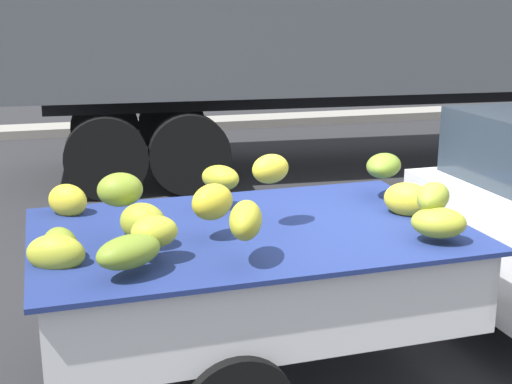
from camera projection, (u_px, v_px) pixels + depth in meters
name	position (u px, v px, depth m)	size (l,w,h in m)	color
ground	(361.00, 358.00, 5.10)	(220.00, 220.00, 0.00)	#28282B
curb_strip	(165.00, 125.00, 14.18)	(80.00, 0.80, 0.16)	gray
pickup_truck	(498.00, 230.00, 5.13)	(4.93, 1.89, 1.70)	white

